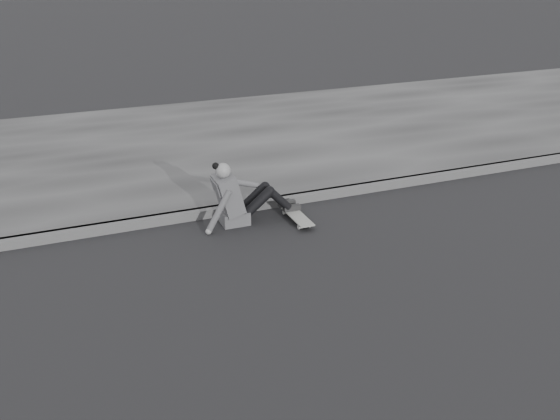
{
  "coord_description": "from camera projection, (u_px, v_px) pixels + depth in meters",
  "views": [
    {
      "loc": [
        -3.1,
        -5.04,
        3.49
      ],
      "look_at": [
        -0.53,
        1.34,
        0.5
      ],
      "focal_mm": 40.0,
      "sensor_mm": 36.0,
      "label": 1
    }
  ],
  "objects": [
    {
      "name": "seated_woman",
      "position": [
        238.0,
        197.0,
        8.24
      ],
      "size": [
        1.38,
        0.46,
        0.88
      ],
      "color": "#4B4B4E",
      "rests_on": "ground"
    },
    {
      "name": "sidewalk",
      "position": [
        221.0,
        142.0,
        11.49
      ],
      "size": [
        24.0,
        6.0,
        0.12
      ],
      "primitive_type": "cube",
      "color": "#393939",
      "rests_on": "ground"
    },
    {
      "name": "ground",
      "position": [
        372.0,
        291.0,
        6.74
      ],
      "size": [
        80.0,
        80.0,
        0.0
      ],
      "primitive_type": "plane",
      "color": "black",
      "rests_on": "ground"
    },
    {
      "name": "curb",
      "position": [
        282.0,
        201.0,
        8.92
      ],
      "size": [
        24.0,
        0.16,
        0.12
      ],
      "primitive_type": "cube",
      "color": "#4D4D4D",
      "rests_on": "ground"
    },
    {
      "name": "skateboard",
      "position": [
        296.0,
        216.0,
        8.4
      ],
      "size": [
        0.2,
        0.78,
        0.09
      ],
      "color": "#A5A6A0",
      "rests_on": "ground"
    }
  ]
}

